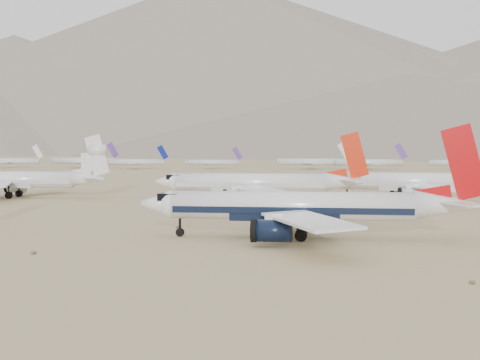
{
  "coord_description": "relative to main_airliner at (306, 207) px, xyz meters",
  "views": [
    {
      "loc": [
        -5.33,
        -100.67,
        14.8
      ],
      "look_at": [
        -23.45,
        47.0,
        7.0
      ],
      "focal_mm": 50.0,
      "sensor_mm": 36.0,
      "label": 1
    }
  ],
  "objects": [
    {
      "name": "ground",
      "position": [
        7.72,
        -4.86,
        -4.99
      ],
      "size": [
        7000.0,
        7000.0,
        0.0
      ],
      "primitive_type": "plane",
      "color": "#907954",
      "rests_on": "ground"
    },
    {
      "name": "row2_orange_tail",
      "position": [
        -13.43,
        62.28,
        0.12
      ],
      "size": [
        51.06,
        49.95,
        18.21
      ],
      "color": "white",
      "rests_on": "ground"
    },
    {
      "name": "mountain_range",
      "position": [
        77.9,
        1643.16,
        185.33
      ],
      "size": [
        7354.0,
        3024.0,
        470.0
      ],
      "color": "slate",
      "rests_on": "ground"
    },
    {
      "name": "desert_scrub",
      "position": [
        -19.2,
        -28.92,
        -4.71
      ],
      "size": [
        219.83,
        121.67,
        0.63
      ],
      "color": "brown",
      "rests_on": "ground"
    },
    {
      "name": "row2_gold_tail",
      "position": [
        29.0,
        74.19,
        0.04
      ],
      "size": [
        50.52,
        49.41,
        17.99
      ],
      "color": "white",
      "rests_on": "ground"
    },
    {
      "name": "main_airliner",
      "position": [
        0.0,
        0.0,
        0.0
      ],
      "size": [
        51.44,
        50.25,
        18.15
      ],
      "color": "white",
      "rests_on": "ground"
    },
    {
      "name": "row2_white_trijet",
      "position": [
        -82.15,
        72.32,
        0.18
      ],
      "size": [
        50.44,
        49.29,
        17.87
      ],
      "color": "white",
      "rests_on": "ground"
    },
    {
      "name": "distant_storage_row",
      "position": [
        23.26,
        307.7,
        -0.59
      ],
      "size": [
        572.99,
        60.73,
        14.5
      ],
      "color": "silver",
      "rests_on": "ground"
    }
  ]
}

